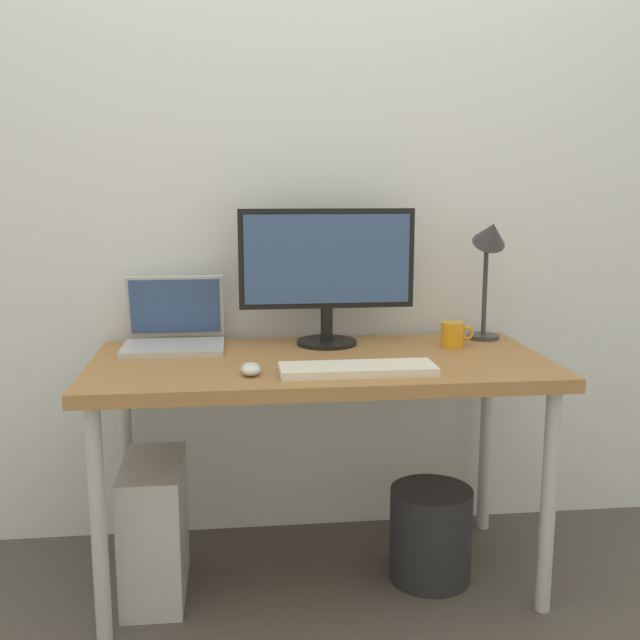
{
  "coord_description": "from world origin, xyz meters",
  "views": [
    {
      "loc": [
        -0.26,
        -2.21,
        1.25
      ],
      "look_at": [
        0.0,
        0.0,
        0.84
      ],
      "focal_mm": 41.82,
      "sensor_mm": 36.0,
      "label": 1
    }
  ],
  "objects_px": {
    "mouse": "(251,369)",
    "coffee_mug": "(453,335)",
    "desk": "(320,379)",
    "keyboard": "(358,369)",
    "wastebasket": "(431,534)",
    "computer_tower": "(155,528)",
    "monitor": "(327,267)",
    "desk_lamp": "(490,252)",
    "laptop": "(174,330)"
  },
  "relations": [
    {
      "from": "desk",
      "to": "wastebasket",
      "type": "distance_m",
      "value": 0.62
    },
    {
      "from": "desk",
      "to": "keyboard",
      "type": "relative_size",
      "value": 3.16
    },
    {
      "from": "coffee_mug",
      "to": "desk",
      "type": "bearing_deg",
      "value": -165.74
    },
    {
      "from": "computer_tower",
      "to": "mouse",
      "type": "bearing_deg",
      "value": -24.98
    },
    {
      "from": "laptop",
      "to": "coffee_mug",
      "type": "xyz_separation_m",
      "value": [
        0.91,
        -0.1,
        -0.02
      ]
    },
    {
      "from": "monitor",
      "to": "laptop",
      "type": "bearing_deg",
      "value": 178.17
    },
    {
      "from": "computer_tower",
      "to": "laptop",
      "type": "bearing_deg",
      "value": 76.61
    },
    {
      "from": "desk",
      "to": "keyboard",
      "type": "height_order",
      "value": "keyboard"
    },
    {
      "from": "monitor",
      "to": "computer_tower",
      "type": "distance_m",
      "value": 0.98
    },
    {
      "from": "keyboard",
      "to": "wastebasket",
      "type": "distance_m",
      "value": 0.65
    },
    {
      "from": "desk",
      "to": "mouse",
      "type": "xyz_separation_m",
      "value": [
        -0.22,
        -0.18,
        0.08
      ]
    },
    {
      "from": "keyboard",
      "to": "monitor",
      "type": "bearing_deg",
      "value": 95.7
    },
    {
      "from": "desk_lamp",
      "to": "coffee_mug",
      "type": "bearing_deg",
      "value": -149.07
    },
    {
      "from": "mouse",
      "to": "computer_tower",
      "type": "distance_m",
      "value": 0.62
    },
    {
      "from": "laptop",
      "to": "coffee_mug",
      "type": "bearing_deg",
      "value": -6.35
    },
    {
      "from": "desk",
      "to": "monitor",
      "type": "distance_m",
      "value": 0.38
    },
    {
      "from": "keyboard",
      "to": "coffee_mug",
      "type": "xyz_separation_m",
      "value": [
        0.37,
        0.31,
        0.03
      ]
    },
    {
      "from": "keyboard",
      "to": "desk_lamp",
      "type": "bearing_deg",
      "value": 37.58
    },
    {
      "from": "desk",
      "to": "laptop",
      "type": "relative_size",
      "value": 4.34
    },
    {
      "from": "laptop",
      "to": "wastebasket",
      "type": "height_order",
      "value": "laptop"
    },
    {
      "from": "monitor",
      "to": "mouse",
      "type": "relative_size",
      "value": 6.4
    },
    {
      "from": "keyboard",
      "to": "wastebasket",
      "type": "bearing_deg",
      "value": 27.72
    },
    {
      "from": "desk_lamp",
      "to": "laptop",
      "type": "bearing_deg",
      "value": 179.16
    },
    {
      "from": "desk_lamp",
      "to": "wastebasket",
      "type": "bearing_deg",
      "value": -134.11
    },
    {
      "from": "monitor",
      "to": "wastebasket",
      "type": "relative_size",
      "value": 1.92
    },
    {
      "from": "laptop",
      "to": "wastebasket",
      "type": "relative_size",
      "value": 1.07
    },
    {
      "from": "wastebasket",
      "to": "keyboard",
      "type": "bearing_deg",
      "value": -152.28
    },
    {
      "from": "desk_lamp",
      "to": "mouse",
      "type": "xyz_separation_m",
      "value": [
        -0.81,
        -0.38,
        -0.29
      ]
    },
    {
      "from": "computer_tower",
      "to": "wastebasket",
      "type": "bearing_deg",
      "value": -1.13
    },
    {
      "from": "wastebasket",
      "to": "laptop",
      "type": "bearing_deg",
      "value": 161.48
    },
    {
      "from": "desk_lamp",
      "to": "keyboard",
      "type": "distance_m",
      "value": 0.71
    },
    {
      "from": "monitor",
      "to": "mouse",
      "type": "bearing_deg",
      "value": -124.8
    },
    {
      "from": "coffee_mug",
      "to": "monitor",
      "type": "bearing_deg",
      "value": 168.21
    },
    {
      "from": "monitor",
      "to": "computer_tower",
      "type": "bearing_deg",
      "value": -157.14
    },
    {
      "from": "coffee_mug",
      "to": "mouse",
      "type": "bearing_deg",
      "value": -156.47
    },
    {
      "from": "mouse",
      "to": "monitor",
      "type": "bearing_deg",
      "value": 55.2
    },
    {
      "from": "keyboard",
      "to": "laptop",
      "type": "bearing_deg",
      "value": 142.9
    },
    {
      "from": "laptop",
      "to": "keyboard",
      "type": "relative_size",
      "value": 0.73
    },
    {
      "from": "desk",
      "to": "mouse",
      "type": "bearing_deg",
      "value": -140.79
    },
    {
      "from": "mouse",
      "to": "coffee_mug",
      "type": "relative_size",
      "value": 0.83
    },
    {
      "from": "computer_tower",
      "to": "coffee_mug",
      "type": "bearing_deg",
      "value": 8.9
    },
    {
      "from": "desk",
      "to": "wastebasket",
      "type": "height_order",
      "value": "desk"
    },
    {
      "from": "mouse",
      "to": "wastebasket",
      "type": "bearing_deg",
      "value": 12.24
    },
    {
      "from": "monitor",
      "to": "keyboard",
      "type": "distance_m",
      "value": 0.46
    },
    {
      "from": "monitor",
      "to": "desk_lamp",
      "type": "xyz_separation_m",
      "value": [
        0.55,
        0.0,
        0.04
      ]
    },
    {
      "from": "mouse",
      "to": "laptop",
      "type": "bearing_deg",
      "value": 121.42
    },
    {
      "from": "desk",
      "to": "monitor",
      "type": "bearing_deg",
      "value": 77.15
    },
    {
      "from": "wastebasket",
      "to": "desk",
      "type": "bearing_deg",
      "value": 171.3
    },
    {
      "from": "desk",
      "to": "wastebasket",
      "type": "bearing_deg",
      "value": -8.7
    },
    {
      "from": "mouse",
      "to": "coffee_mug",
      "type": "height_order",
      "value": "coffee_mug"
    }
  ]
}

